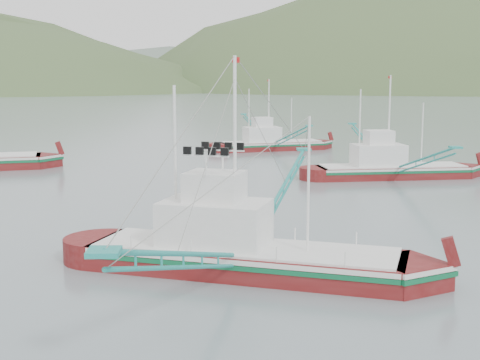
{
  "coord_description": "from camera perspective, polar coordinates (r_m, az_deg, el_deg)",
  "views": [
    {
      "loc": [
        -1.26,
        -29.76,
        8.77
      ],
      "look_at": [
        0.0,
        6.0,
        3.2
      ],
      "focal_mm": 50.0,
      "sensor_mm": 36.0,
      "label": 1
    }
  ],
  "objects": [
    {
      "name": "ground",
      "position": [
        31.05,
        0.39,
        -7.56
      ],
      "size": [
        1200.0,
        1200.0,
        0.0
      ],
      "primitive_type": "plane",
      "color": "slate",
      "rests_on": "ground"
    },
    {
      "name": "main_boat",
      "position": [
        29.9,
        0.19,
        -4.12
      ],
      "size": [
        14.66,
        24.92,
        10.41
      ],
      "rotation": [
        0.0,
        0.0,
        -0.33
      ],
      "color": "#5C0D0E",
      "rests_on": "ground"
    },
    {
      "name": "bg_boat_right",
      "position": [
        59.48,
        12.71,
        1.49
      ],
      "size": [
        13.32,
        23.54,
        9.56
      ],
      "rotation": [
        0.0,
        0.0,
        0.1
      ],
      "color": "#5C0D0E",
      "rests_on": "ground"
    },
    {
      "name": "bg_boat_far",
      "position": [
        80.07,
        2.66,
        3.77
      ],
      "size": [
        12.83,
        22.02,
        9.09
      ],
      "rotation": [
        0.0,
        0.0,
        0.27
      ],
      "color": "#5C0D0E",
      "rests_on": "ground"
    },
    {
      "name": "ridge_distant",
      "position": [
        590.65,
        1.02,
        8.0
      ],
      "size": [
        960.0,
        400.0,
        240.0
      ],
      "primitive_type": "ellipsoid",
      "color": "slate",
      "rests_on": "ground"
    }
  ]
}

